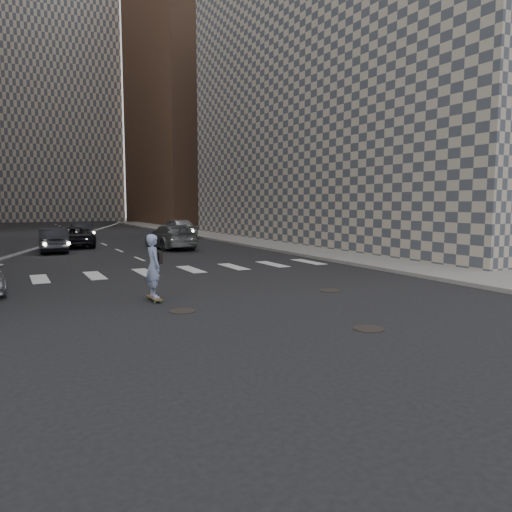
{
  "coord_description": "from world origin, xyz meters",
  "views": [
    {
      "loc": [
        -6.12,
        -11.25,
        2.88
      ],
      "look_at": [
        0.49,
        1.79,
        1.3
      ],
      "focal_mm": 35.0,
      "sensor_mm": 36.0,
      "label": 1
    }
  ],
  "objects": [
    {
      "name": "ground",
      "position": [
        0.0,
        0.0,
        0.0
      ],
      "size": [
        160.0,
        160.0,
        0.0
      ],
      "primitive_type": "plane",
      "color": "black",
      "rests_on": "ground"
    },
    {
      "name": "sidewalk_right",
      "position": [
        14.5,
        20.0,
        0.07
      ],
      "size": [
        13.0,
        80.0,
        0.15
      ],
      "primitive_type": "cube",
      "color": "gray",
      "rests_on": "ground"
    },
    {
      "name": "building_right",
      "position": [
        18.49,
        18.49,
        10.98
      ],
      "size": [
        15.0,
        33.0,
        22.0
      ],
      "color": "#ADA08E",
      "rests_on": "ground"
    },
    {
      "name": "tower_right",
      "position": [
        20.0,
        55.0,
        18.0
      ],
      "size": [
        18.0,
        24.0,
        36.0
      ],
      "primitive_type": "cube",
      "color": "brown",
      "rests_on": "ground"
    },
    {
      "name": "tower_center",
      "position": [
        0.0,
        78.0,
        24.0
      ],
      "size": [
        22.0,
        20.0,
        48.0
      ],
      "primitive_type": "cube",
      "color": "#ADA08E",
      "rests_on": "ground"
    },
    {
      "name": "manhole_a",
      "position": [
        1.2,
        -2.5,
        0.01
      ],
      "size": [
        0.7,
        0.7,
        0.02
      ],
      "primitive_type": "cylinder",
      "color": "black",
      "rests_on": "ground"
    },
    {
      "name": "manhole_b",
      "position": [
        -2.0,
        1.2,
        0.01
      ],
      "size": [
        0.7,
        0.7,
        0.02
      ],
      "primitive_type": "cylinder",
      "color": "black",
      "rests_on": "ground"
    },
    {
      "name": "manhole_c",
      "position": [
        3.3,
        2.0,
        0.01
      ],
      "size": [
        0.7,
        0.7,
        0.02
      ],
      "primitive_type": "cylinder",
      "color": "black",
      "rests_on": "ground"
    },
    {
      "name": "skateboarder",
      "position": [
        -2.27,
        2.95,
        1.03
      ],
      "size": [
        0.48,
        0.99,
        1.96
      ],
      "rotation": [
        0.0,
        0.0,
        0.01
      ],
      "color": "brown",
      "rests_on": "ground"
    },
    {
      "name": "traffic_car_a",
      "position": [
        -3.6,
        19.7,
        0.69
      ],
      "size": [
        1.63,
        4.27,
        1.39
      ],
      "primitive_type": "imported",
      "rotation": [
        0.0,
        0.0,
        3.1
      ],
      "color": "black",
      "rests_on": "ground"
    },
    {
      "name": "traffic_car_b",
      "position": [
        3.14,
        18.77,
        0.75
      ],
      "size": [
        2.23,
        5.21,
        1.5
      ],
      "primitive_type": "imported",
      "rotation": [
        0.0,
        0.0,
        3.17
      ],
      "color": "#54575B",
      "rests_on": "ground"
    },
    {
      "name": "traffic_car_c",
      "position": [
        -2.25,
        22.65,
        0.66
      ],
      "size": [
        2.48,
        4.88,
        1.32
      ],
      "primitive_type": "imported",
      "rotation": [
        0.0,
        0.0,
        3.2
      ],
      "color": "black",
      "rests_on": "ground"
    },
    {
      "name": "traffic_car_d",
      "position": [
        6.5,
        28.0,
        0.81
      ],
      "size": [
        2.46,
        4.94,
        1.62
      ],
      "primitive_type": "imported",
      "rotation": [
        0.0,
        0.0,
        3.26
      ],
      "color": "silver",
      "rests_on": "ground"
    },
    {
      "name": "traffic_car_e",
      "position": [
        -0.8,
        29.07,
        0.68
      ],
      "size": [
        1.59,
        4.18,
        1.36
      ],
      "primitive_type": "imported",
      "rotation": [
        0.0,
        0.0,
        3.1
      ],
      "color": "black",
      "rests_on": "ground"
    }
  ]
}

